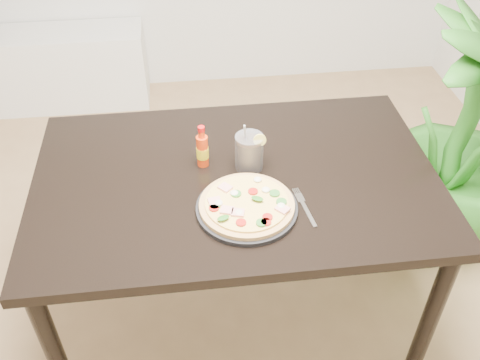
{
  "coord_description": "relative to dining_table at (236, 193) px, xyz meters",
  "views": [
    {
      "loc": [
        0.13,
        -1.16,
        1.94
      ],
      "look_at": [
        0.29,
        0.14,
        0.83
      ],
      "focal_mm": 40.0,
      "sensor_mm": 36.0,
      "label": 1
    }
  ],
  "objects": [
    {
      "name": "dining_table",
      "position": [
        0.0,
        0.0,
        0.0
      ],
      "size": [
        1.4,
        0.9,
        0.75
      ],
      "color": "black",
      "rests_on": "ground"
    },
    {
      "name": "houseplant",
      "position": [
        1.02,
        0.33,
        -0.1
      ],
      "size": [
        0.9,
        0.9,
        1.13
      ],
      "primitive_type": "imported",
      "rotation": [
        0.0,
        0.0,
        0.86
      ],
      "color": "#29711E",
      "rests_on": "ground"
    },
    {
      "name": "plant_pot",
      "position": [
        1.02,
        0.33,
        -0.56
      ],
      "size": [
        0.28,
        0.28,
        0.22
      ],
      "primitive_type": "cylinder",
      "color": "brown",
      "rests_on": "ground"
    },
    {
      "name": "plate",
      "position": [
        0.01,
        -0.18,
        0.09
      ],
      "size": [
        0.33,
        0.33,
        0.02
      ],
      "primitive_type": "cylinder",
      "color": "black",
      "rests_on": "dining_table"
    },
    {
      "name": "pizza",
      "position": [
        0.01,
        -0.18,
        0.11
      ],
      "size": [
        0.31,
        0.31,
        0.03
      ],
      "color": "#D8B360",
      "rests_on": "plate"
    },
    {
      "name": "cola_cup",
      "position": [
        0.05,
        0.04,
        0.15
      ],
      "size": [
        0.1,
        0.1,
        0.19
      ],
      "rotation": [
        0.0,
        0.0,
        0.37
      ],
      "color": "black",
      "rests_on": "dining_table"
    },
    {
      "name": "fork",
      "position": [
        0.2,
        -0.18,
        0.09
      ],
      "size": [
        0.04,
        0.19,
        0.0
      ],
      "rotation": [
        0.0,
        0.0,
        0.14
      ],
      "color": "silver",
      "rests_on": "dining_table"
    },
    {
      "name": "media_console",
      "position": [
        -1.09,
        1.81,
        -0.42
      ],
      "size": [
        1.4,
        0.34,
        0.5
      ],
      "primitive_type": "cube",
      "color": "white",
      "rests_on": "ground"
    },
    {
      "name": "hot_sauce_bottle",
      "position": [
        -0.11,
        0.08,
        0.15
      ],
      "size": [
        0.05,
        0.05,
        0.16
      ],
      "rotation": [
        0.0,
        0.0,
        -0.34
      ],
      "color": "red",
      "rests_on": "dining_table"
    }
  ]
}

